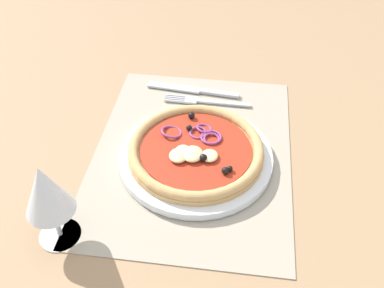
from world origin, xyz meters
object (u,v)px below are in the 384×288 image
at_px(pizza, 196,150).
at_px(wine_glass, 45,191).
at_px(fork, 202,101).
at_px(knife, 192,90).
at_px(plate, 196,157).

distance_m(pizza, wine_glass, 0.27).
bearing_deg(fork, knife, -53.04).
relative_size(plate, fork, 1.52).
bearing_deg(fork, pizza, 93.80).
xyz_separation_m(plate, knife, (0.21, 0.04, -0.00)).
height_order(plate, pizza, pizza).
bearing_deg(plate, fork, 2.75).
bearing_deg(knife, fork, 131.48).
bearing_deg(wine_glass, plate, -44.95).
bearing_deg(pizza, wine_glass, 135.07).
relative_size(plate, knife, 1.37).
height_order(knife, wine_glass, wine_glass).
height_order(pizza, wine_glass, wine_glass).
relative_size(pizza, wine_glass, 1.62).
relative_size(plate, wine_glass, 1.84).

